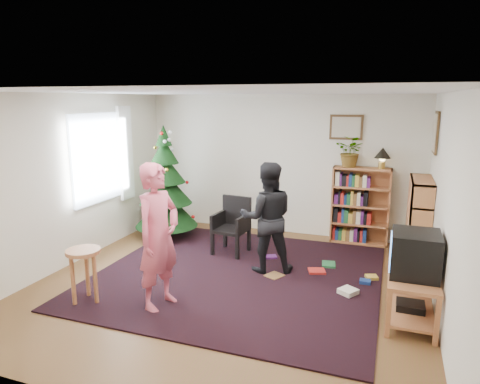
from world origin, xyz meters
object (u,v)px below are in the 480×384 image
(picture_right, at_px, (436,132))
(crt_tv, at_px, (415,254))
(stool, at_px, (84,262))
(armchair, at_px, (233,223))
(christmas_tree, at_px, (166,192))
(person_by_chair, at_px, (267,218))
(bookshelf_back, at_px, (360,205))
(table_lamp, at_px, (383,154))
(bookshelf_right, at_px, (418,222))
(picture_back, at_px, (346,127))
(tv_stand, at_px, (412,293))
(person_standing, at_px, (158,237))
(potted_plant, at_px, (351,151))

(picture_right, xyz_separation_m, crt_tv, (-0.26, -1.97, -1.16))
(stool, bearing_deg, armchair, 64.69)
(christmas_tree, xyz_separation_m, armchair, (1.38, -0.32, -0.35))
(stool, relative_size, person_by_chair, 0.43)
(picture_right, distance_m, bookshelf_back, 1.74)
(bookshelf_back, bearing_deg, table_lamp, 0.00)
(christmas_tree, relative_size, bookshelf_right, 1.53)
(person_by_chair, bearing_deg, christmas_tree, -43.22)
(picture_back, relative_size, bookshelf_right, 0.42)
(bookshelf_right, xyz_separation_m, table_lamp, (-0.58, 0.77, 0.87))
(picture_right, relative_size, tv_stand, 0.64)
(christmas_tree, distance_m, crt_tv, 4.35)
(bookshelf_back, height_order, bookshelf_right, same)
(tv_stand, height_order, person_by_chair, person_by_chair)
(crt_tv, distance_m, stool, 3.78)
(person_standing, relative_size, person_by_chair, 1.09)
(picture_back, height_order, christmas_tree, picture_back)
(crt_tv, height_order, person_by_chair, person_by_chair)
(picture_right, height_order, bookshelf_right, picture_right)
(bookshelf_right, bearing_deg, armchair, 98.23)
(armchair, height_order, potted_plant, potted_plant)
(tv_stand, height_order, person_standing, person_standing)
(person_by_chair, bearing_deg, bookshelf_back, -143.79)
(crt_tv, bearing_deg, stool, -167.09)
(christmas_tree, height_order, bookshelf_right, christmas_tree)
(picture_right, bearing_deg, stool, -144.40)
(tv_stand, bearing_deg, table_lamp, 100.09)
(bookshelf_back, bearing_deg, picture_right, -30.26)
(picture_back, distance_m, potted_plant, 0.43)
(picture_right, height_order, table_lamp, picture_right)
(picture_back, bearing_deg, stool, -126.38)
(bookshelf_back, relative_size, person_standing, 0.75)
(armchair, bearing_deg, picture_right, 17.13)
(picture_right, xyz_separation_m, bookshelf_right, (-0.14, -0.18, -1.29))
(picture_back, height_order, armchair, picture_back)
(stool, bearing_deg, picture_right, 35.60)
(stool, relative_size, table_lamp, 1.94)
(picture_right, xyz_separation_m, stool, (-3.93, -2.82, -1.43))
(table_lamp, bearing_deg, tv_stand, -79.91)
(crt_tv, xyz_separation_m, person_by_chair, (-1.89, 0.83, 0.00))
(christmas_tree, height_order, armchair, christmas_tree)
(armchair, relative_size, table_lamp, 2.59)
(picture_right, bearing_deg, crt_tv, -97.44)
(bookshelf_back, bearing_deg, person_standing, -122.46)
(person_standing, height_order, potted_plant, potted_plant)
(tv_stand, relative_size, potted_plant, 1.79)
(bookshelf_back, bearing_deg, picture_back, 156.71)
(tv_stand, bearing_deg, bookshelf_back, 106.43)
(picture_right, bearing_deg, tv_stand, -97.36)
(picture_right, relative_size, stool, 0.89)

